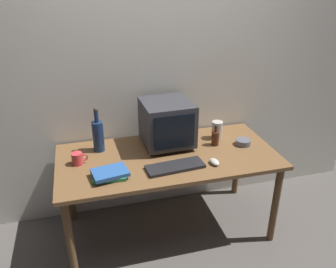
# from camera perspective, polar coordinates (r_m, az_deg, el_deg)

# --- Properties ---
(ground_plane) EXTENTS (6.00, 6.00, 0.00)m
(ground_plane) POSITION_cam_1_polar(r_m,az_deg,el_deg) (3.05, 0.00, -15.41)
(ground_plane) COLOR #56514C
(back_wall) EXTENTS (4.00, 0.08, 2.50)m
(back_wall) POSITION_cam_1_polar(r_m,az_deg,el_deg) (2.85, -2.46, 10.31)
(back_wall) COLOR silver
(back_wall) RESTS_ON ground
(desk) EXTENTS (1.68, 0.80, 0.72)m
(desk) POSITION_cam_1_polar(r_m,az_deg,el_deg) (2.67, 0.00, -5.00)
(desk) COLOR brown
(desk) RESTS_ON ground
(crt_monitor) EXTENTS (0.39, 0.40, 0.37)m
(crt_monitor) POSITION_cam_1_polar(r_m,az_deg,el_deg) (2.70, -0.16, 1.84)
(crt_monitor) COLOR #333338
(crt_monitor) RESTS_ON desk
(keyboard) EXTENTS (0.43, 0.19, 0.02)m
(keyboard) POSITION_cam_1_polar(r_m,az_deg,el_deg) (2.46, 1.21, -5.46)
(keyboard) COLOR black
(keyboard) RESTS_ON desk
(computer_mouse) EXTENTS (0.07, 0.11, 0.04)m
(computer_mouse) POSITION_cam_1_polar(r_m,az_deg,el_deg) (2.53, 7.74, -4.62)
(computer_mouse) COLOR beige
(computer_mouse) RESTS_ON desk
(bottle_tall) EXTENTS (0.09, 0.09, 0.36)m
(bottle_tall) POSITION_cam_1_polar(r_m,az_deg,el_deg) (2.69, -11.57, -0.15)
(bottle_tall) COLOR navy
(bottle_tall) RESTS_ON desk
(bottle_short) EXTENTS (0.06, 0.06, 0.18)m
(bottle_short) POSITION_cam_1_polar(r_m,az_deg,el_deg) (2.78, 7.89, -0.60)
(bottle_short) COLOR #472314
(bottle_short) RESTS_ON desk
(book_stack) EXTENTS (0.26, 0.21, 0.05)m
(book_stack) POSITION_cam_1_polar(r_m,az_deg,el_deg) (2.38, -9.70, -6.58)
(book_stack) COLOR #33894C
(book_stack) RESTS_ON desk
(mug) EXTENTS (0.12, 0.08, 0.09)m
(mug) POSITION_cam_1_polar(r_m,az_deg,el_deg) (2.58, -14.83, -3.98)
(mug) COLOR #CC383D
(mug) RESTS_ON desk
(cd_spindle) EXTENTS (0.12, 0.12, 0.04)m
(cd_spindle) POSITION_cam_1_polar(r_m,az_deg,el_deg) (2.84, 12.41, -1.34)
(cd_spindle) COLOR #595B66
(cd_spindle) RESTS_ON desk
(metal_canister) EXTENTS (0.09, 0.09, 0.15)m
(metal_canister) POSITION_cam_1_polar(r_m,az_deg,el_deg) (2.89, 8.18, 0.67)
(metal_canister) COLOR #B7B2A8
(metal_canister) RESTS_ON desk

